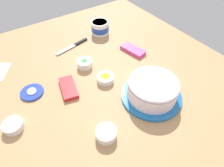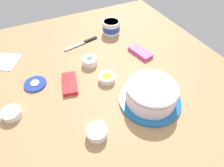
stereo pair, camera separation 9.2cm
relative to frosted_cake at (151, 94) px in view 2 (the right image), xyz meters
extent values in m
plane|color=tan|center=(0.23, 0.19, -0.05)|extent=(1.54, 1.54, 0.00)
cylinder|color=#1E6BB2|center=(0.00, 0.00, -0.05)|extent=(0.29, 0.29, 0.01)
cylinder|color=#DBB77A|center=(0.00, 0.00, -0.01)|extent=(0.21, 0.21, 0.06)
cylinder|color=white|center=(0.00, 0.00, 0.00)|extent=(0.23, 0.23, 0.07)
ellipsoid|color=white|center=(0.00, 0.00, 0.04)|extent=(0.23, 0.23, 0.04)
cylinder|color=white|center=(0.62, -0.10, -0.01)|extent=(0.12, 0.12, 0.08)
cylinder|color=#2347B2|center=(0.62, -0.10, -0.02)|extent=(0.12, 0.12, 0.04)
cylinder|color=white|center=(0.62, -0.10, 0.02)|extent=(0.10, 0.10, 0.01)
cylinder|color=#233DAD|center=(0.35, 0.47, -0.05)|extent=(0.11, 0.11, 0.01)
ellipsoid|color=white|center=(0.35, 0.47, -0.04)|extent=(0.05, 0.04, 0.01)
cube|color=silver|center=(0.57, 0.18, -0.05)|extent=(0.05, 0.14, 0.00)
cube|color=black|center=(0.60, 0.07, -0.05)|extent=(0.04, 0.10, 0.01)
cylinder|color=white|center=(0.19, 0.59, -0.04)|extent=(0.08, 0.08, 0.03)
cylinder|color=#B251C6|center=(0.19, 0.59, -0.04)|extent=(0.07, 0.07, 0.01)
ellipsoid|color=#B251C6|center=(0.19, 0.59, -0.03)|extent=(0.06, 0.06, 0.02)
cylinder|color=white|center=(0.37, 0.16, -0.03)|extent=(0.08, 0.08, 0.04)
cylinder|color=green|center=(0.37, 0.16, -0.03)|extent=(0.07, 0.07, 0.01)
ellipsoid|color=green|center=(0.37, 0.16, -0.02)|extent=(0.06, 0.06, 0.02)
cylinder|color=white|center=(0.21, 0.12, -0.04)|extent=(0.09, 0.09, 0.03)
cylinder|color=yellow|center=(0.21, 0.12, -0.03)|extent=(0.07, 0.07, 0.01)
ellipsoid|color=yellow|center=(0.21, 0.12, -0.02)|extent=(0.06, 0.06, 0.02)
cylinder|color=white|center=(-0.05, 0.29, -0.03)|extent=(0.09, 0.09, 0.04)
cylinder|color=orange|center=(-0.05, 0.29, -0.04)|extent=(0.07, 0.07, 0.01)
ellipsoid|color=orange|center=(-0.05, 0.29, -0.03)|extent=(0.06, 0.06, 0.02)
cube|color=#E53D8E|center=(0.33, -0.15, -0.04)|extent=(0.16, 0.10, 0.02)
cube|color=red|center=(0.27, 0.31, -0.04)|extent=(0.16, 0.10, 0.02)
cube|color=white|center=(0.61, 0.59, -0.05)|extent=(0.21, 0.21, 0.01)
camera|label=1|loc=(-0.38, 0.48, 0.65)|focal=30.40mm
camera|label=2|loc=(-0.43, 0.40, 0.65)|focal=30.40mm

